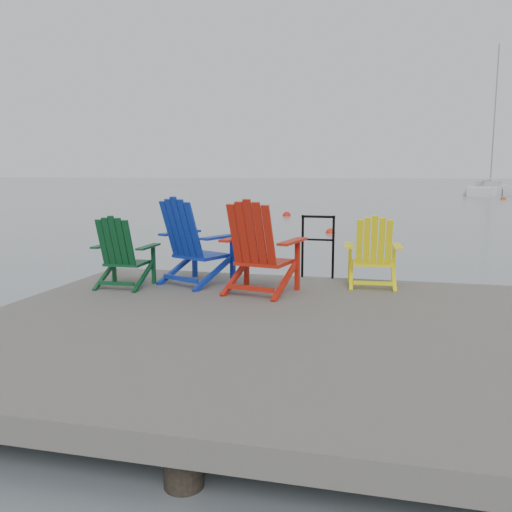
% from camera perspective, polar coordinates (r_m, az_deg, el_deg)
% --- Properties ---
extents(ground, '(400.00, 400.00, 0.00)m').
position_cam_1_polar(ground, '(5.72, 0.61, -11.69)').
color(ground, slate).
rests_on(ground, ground).
extents(dock, '(6.00, 5.00, 1.40)m').
position_cam_1_polar(dock, '(5.61, 0.61, -8.36)').
color(dock, '#2D2A28').
rests_on(dock, ground).
extents(handrail, '(0.48, 0.04, 0.90)m').
position_cam_1_polar(handrail, '(7.79, 6.53, 1.65)').
color(handrail, black).
rests_on(handrail, dock).
extents(chair_green, '(0.75, 0.70, 0.93)m').
position_cam_1_polar(chair_green, '(7.30, -13.86, 0.42)').
color(chair_green, '#0B3D1D').
rests_on(chair_green, dock).
extents(chair_blue, '(1.13, 1.08, 1.16)m').
position_cam_1_polar(chair_blue, '(7.32, -6.57, 1.52)').
color(chair_blue, '#0E2896').
rests_on(chair_blue, dock).
extents(chair_red, '(1.04, 0.98, 1.15)m').
position_cam_1_polar(chair_red, '(6.71, 0.35, 0.91)').
color(chair_red, '#A91A0C').
rests_on(chair_red, dock).
extents(chair_yellow, '(0.78, 0.73, 0.94)m').
position_cam_1_polar(chair_yellow, '(7.27, 12.22, 0.45)').
color(chair_yellow, yellow).
rests_on(chair_yellow, dock).
extents(sailboat_mid, '(5.59, 10.53, 13.85)m').
position_cam_1_polar(sailboat_mid, '(55.25, 23.31, 6.35)').
color(sailboat_mid, silver).
rests_on(sailboat_mid, ground).
extents(buoy_a, '(0.32, 0.32, 0.32)m').
position_cam_1_polar(buoy_a, '(18.32, 7.83, 2.42)').
color(buoy_a, red).
rests_on(buoy_a, ground).
extents(buoy_b, '(0.39, 0.39, 0.39)m').
position_cam_1_polar(buoy_b, '(25.50, 3.25, 4.25)').
color(buoy_b, red).
rests_on(buoy_b, ground).
extents(buoy_d, '(0.41, 0.41, 0.41)m').
position_cam_1_polar(buoy_d, '(45.37, 24.58, 5.45)').
color(buoy_d, '#C2420B').
rests_on(buoy_d, ground).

